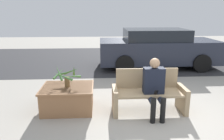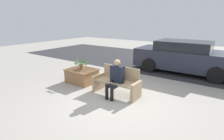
{
  "view_description": "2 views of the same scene",
  "coord_description": "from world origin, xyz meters",
  "px_view_note": "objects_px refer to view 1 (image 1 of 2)",
  "views": [
    {
      "loc": [
        -1.31,
        -3.76,
        2.09
      ],
      "look_at": [
        -1.04,
        0.77,
        0.87
      ],
      "focal_mm": 35.0,
      "sensor_mm": 36.0,
      "label": 1
    },
    {
      "loc": [
        2.64,
        -3.95,
        2.35
      ],
      "look_at": [
        -0.76,
        0.97,
        0.64
      ],
      "focal_mm": 28.0,
      "sensor_mm": 36.0,
      "label": 2
    }
  ],
  "objects_px": {
    "person_seated": "(155,85)",
    "planter_box": "(68,97)",
    "potted_plant": "(67,75)",
    "parked_car": "(157,48)",
    "bench": "(148,93)"
  },
  "relations": [
    {
      "from": "person_seated",
      "to": "potted_plant",
      "type": "xyz_separation_m",
      "value": [
        -1.8,
        0.35,
        0.13
      ]
    },
    {
      "from": "planter_box",
      "to": "potted_plant",
      "type": "xyz_separation_m",
      "value": [
        -0.0,
        0.01,
        0.5
      ]
    },
    {
      "from": "bench",
      "to": "person_seated",
      "type": "xyz_separation_m",
      "value": [
        0.07,
        -0.19,
        0.25
      ]
    },
    {
      "from": "bench",
      "to": "person_seated",
      "type": "relative_size",
      "value": 1.29
    },
    {
      "from": "person_seated",
      "to": "planter_box",
      "type": "bearing_deg",
      "value": 169.17
    },
    {
      "from": "parked_car",
      "to": "bench",
      "type": "bearing_deg",
      "value": -107.0
    },
    {
      "from": "bench",
      "to": "parked_car",
      "type": "bearing_deg",
      "value": 73.0
    },
    {
      "from": "person_seated",
      "to": "planter_box",
      "type": "distance_m",
      "value": 1.87
    },
    {
      "from": "bench",
      "to": "potted_plant",
      "type": "relative_size",
      "value": 2.65
    },
    {
      "from": "bench",
      "to": "person_seated",
      "type": "bearing_deg",
      "value": -70.23
    },
    {
      "from": "planter_box",
      "to": "potted_plant",
      "type": "bearing_deg",
      "value": 99.68
    },
    {
      "from": "bench",
      "to": "parked_car",
      "type": "distance_m",
      "value": 4.05
    },
    {
      "from": "planter_box",
      "to": "parked_car",
      "type": "relative_size",
      "value": 0.25
    },
    {
      "from": "bench",
      "to": "parked_car",
      "type": "relative_size",
      "value": 0.35
    },
    {
      "from": "bench",
      "to": "person_seated",
      "type": "distance_m",
      "value": 0.33
    }
  ]
}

